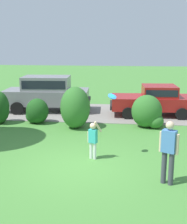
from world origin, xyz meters
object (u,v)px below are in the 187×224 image
object	(u,v)px
child_thrower	(93,138)
parked_suv	(47,92)
frisbee	(112,96)
parked_sedan	(155,99)
adult_onlooker	(169,149)

from	to	relation	value
child_thrower	parked_suv	bearing A→B (deg)	116.36
parked_suv	child_thrower	xyz separation A→B (m)	(3.29, -6.65, -0.36)
parked_suv	frisbee	distance (m)	7.45
parked_sedan	adult_onlooker	world-z (taller)	adult_onlooker
child_thrower	frisbee	size ratio (longest dim) A/B	4.21
parked_sedan	parked_suv	world-z (taller)	parked_suv
parked_sedan	frisbee	size ratio (longest dim) A/B	14.69
frisbee	child_thrower	bearing A→B (deg)	-148.68
child_thrower	adult_onlooker	xyz separation A→B (m)	(2.18, -1.56, 0.27)
adult_onlooker	child_thrower	bearing A→B (deg)	144.44
child_thrower	frisbee	distance (m)	1.47
parked_suv	adult_onlooker	xyz separation A→B (m)	(5.47, -8.20, -0.09)
child_thrower	adult_onlooker	size ratio (longest dim) A/B	0.74
parked_suv	child_thrower	world-z (taller)	parked_suv
child_thrower	frisbee	bearing A→B (deg)	31.32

